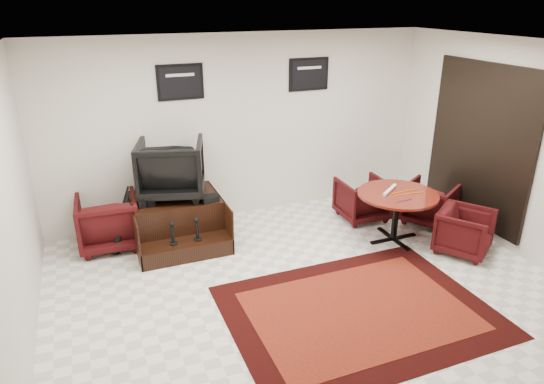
{
  "coord_description": "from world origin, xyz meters",
  "views": [
    {
      "loc": [
        -2.25,
        -4.39,
        3.26
      ],
      "look_at": [
        -0.14,
        0.9,
        0.96
      ],
      "focal_mm": 32.0,
      "sensor_mm": 36.0,
      "label": 1
    }
  ],
  "objects_px": {
    "meeting_table": "(397,199)",
    "armchair_side": "(108,219)",
    "table_chair_window": "(430,201)",
    "table_chair_back": "(362,197)",
    "table_chair_corner": "(465,229)",
    "shine_podium": "(177,221)",
    "shine_chair": "(171,165)"
  },
  "relations": [
    {
      "from": "meeting_table",
      "to": "armchair_side",
      "type": "bearing_deg",
      "value": 160.86
    },
    {
      "from": "armchair_side",
      "to": "meeting_table",
      "type": "xyz_separation_m",
      "value": [
        3.8,
        -1.32,
        0.23
      ]
    },
    {
      "from": "shine_podium",
      "to": "table_chair_window",
      "type": "relative_size",
      "value": 1.79
    },
    {
      "from": "shine_chair",
      "to": "table_chair_back",
      "type": "distance_m",
      "value": 2.97
    },
    {
      "from": "meeting_table",
      "to": "table_chair_corner",
      "type": "bearing_deg",
      "value": -44.38
    },
    {
      "from": "shine_chair",
      "to": "table_chair_corner",
      "type": "xyz_separation_m",
      "value": [
        3.55,
        -1.94,
        -0.75
      ]
    },
    {
      "from": "shine_podium",
      "to": "table_chair_back",
      "type": "relative_size",
      "value": 1.78
    },
    {
      "from": "meeting_table",
      "to": "table_chair_corner",
      "type": "distance_m",
      "value": 0.97
    },
    {
      "from": "table_chair_back",
      "to": "meeting_table",
      "type": "bearing_deg",
      "value": 94.63
    },
    {
      "from": "shine_chair",
      "to": "table_chair_back",
      "type": "xyz_separation_m",
      "value": [
        2.84,
        -0.48,
        -0.73
      ]
    },
    {
      "from": "armchair_side",
      "to": "table_chair_corner",
      "type": "xyz_separation_m",
      "value": [
        4.47,
        -1.97,
        -0.07
      ]
    },
    {
      "from": "table_chair_window",
      "to": "table_chair_corner",
      "type": "relative_size",
      "value": 1.04
    },
    {
      "from": "meeting_table",
      "to": "table_chair_back",
      "type": "height_order",
      "value": "meeting_table"
    },
    {
      "from": "shine_chair",
      "to": "table_chair_back",
      "type": "relative_size",
      "value": 1.26
    },
    {
      "from": "table_chair_back",
      "to": "table_chair_corner",
      "type": "height_order",
      "value": "table_chair_back"
    },
    {
      "from": "shine_chair",
      "to": "armchair_side",
      "type": "distance_m",
      "value": 1.14
    },
    {
      "from": "shine_podium",
      "to": "shine_chair",
      "type": "bearing_deg",
      "value": 90.0
    },
    {
      "from": "shine_podium",
      "to": "armchair_side",
      "type": "relative_size",
      "value": 1.56
    },
    {
      "from": "meeting_table",
      "to": "table_chair_back",
      "type": "xyz_separation_m",
      "value": [
        -0.04,
        0.82,
        -0.28
      ]
    },
    {
      "from": "meeting_table",
      "to": "shine_podium",
      "type": "bearing_deg",
      "value": 158.11
    },
    {
      "from": "shine_podium",
      "to": "table_chair_corner",
      "type": "relative_size",
      "value": 1.86
    },
    {
      "from": "shine_podium",
      "to": "meeting_table",
      "type": "relative_size",
      "value": 1.15
    },
    {
      "from": "meeting_table",
      "to": "table_chair_window",
      "type": "bearing_deg",
      "value": 19.29
    },
    {
      "from": "table_chair_corner",
      "to": "armchair_side",
      "type": "bearing_deg",
      "value": 122.0
    },
    {
      "from": "shine_chair",
      "to": "table_chair_window",
      "type": "relative_size",
      "value": 1.27
    },
    {
      "from": "shine_chair",
      "to": "table_chair_corner",
      "type": "bearing_deg",
      "value": 167.32
    },
    {
      "from": "shine_podium",
      "to": "table_chair_window",
      "type": "bearing_deg",
      "value": -13.08
    },
    {
      "from": "shine_podium",
      "to": "table_chair_corner",
      "type": "distance_m",
      "value": 3.98
    },
    {
      "from": "shine_podium",
      "to": "shine_chair",
      "type": "distance_m",
      "value": 0.81
    },
    {
      "from": "meeting_table",
      "to": "table_chair_back",
      "type": "bearing_deg",
      "value": 93.07
    },
    {
      "from": "armchair_side",
      "to": "table_chair_corner",
      "type": "height_order",
      "value": "armchair_side"
    },
    {
      "from": "shine_podium",
      "to": "shine_chair",
      "type": "height_order",
      "value": "shine_chair"
    }
  ]
}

